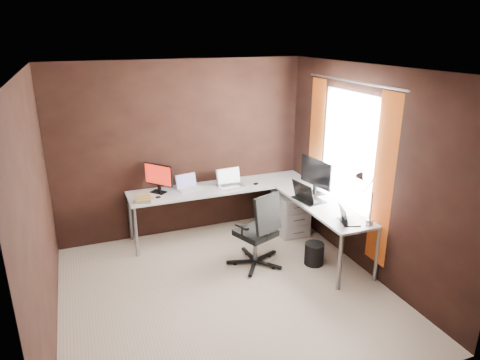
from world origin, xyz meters
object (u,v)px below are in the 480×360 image
Objects in this scene: monitor_left at (158,177)px; laptop_black_small at (347,219)px; laptop_white at (188,186)px; office_chair at (257,244)px; laptop_black_big at (307,197)px; drawer_pedestal at (290,213)px; monitor_right at (316,174)px; desk_lamp at (364,192)px; book_stack at (143,199)px; laptop_silver at (230,182)px; wastebasket at (314,254)px.

monitor_left is 1.24× the size of laptop_black_small.
office_chair is (0.59, -1.13, -0.48)m from laptop_white.
laptop_white is at bearing 43.82° from laptop_black_big.
monitor_left is 0.92× the size of laptop_black_big.
monitor_left reaches higher than drawer_pedestal.
monitor_right reaches higher than laptop_black_big.
laptop_black_big is at bearing -47.18° from laptop_white.
drawer_pedestal is 1.36× the size of laptop_black_big.
office_chair reaches higher than laptop_black_big.
desk_lamp is at bearing -108.37° from laptop_black_small.
laptop_black_big is at bearing -20.60° from book_stack.
book_stack is at bearing -169.20° from laptop_white.
drawer_pedestal is 1.85× the size of laptop_black_small.
monitor_right reaches higher than laptop_black_small.
laptop_black_small is (0.85, -1.68, -0.01)m from laptop_silver.
monitor_right is 1.05m from desk_lamp.
wastebasket is (1.68, -1.39, -0.82)m from monitor_left.
laptop_silver is at bearing 44.63° from laptop_black_small.
desk_lamp is 1.13m from wastebasket.
wastebasket is at bearing -99.07° from drawer_pedestal.
monitor_right is 2.27× the size of book_stack.
laptop_white is at bearing 57.16° from laptop_black_small.
drawer_pedestal is at bearing -26.98° from laptop_white.
monitor_left reaches higher than office_chair.
laptop_silver is 1.43× the size of book_stack.
monitor_left is 2.15m from monitor_right.
wastebasket is at bearing 160.64° from laptop_black_big.
desk_lamp is at bearing -173.78° from laptop_black_big.
laptop_silver is at bearing 130.24° from desk_lamp.
laptop_white is 2.47m from desk_lamp.
laptop_white is 1.03× the size of laptop_black_small.
monitor_right is 1.77× the size of laptop_white.
laptop_black_small is at bearing -66.30° from wastebasket.
desk_lamp is at bearing 170.62° from monitor_right.
monitor_left is 1.07× the size of laptop_silver.
desk_lamp reaches higher than office_chair.
monitor_left reaches higher than book_stack.
laptop_white reaches higher than drawer_pedestal.
monitor_right is 0.96× the size of desk_lamp.
office_chair reaches higher than laptop_black_small.
laptop_black_small is (0.10, -0.76, -0.01)m from laptop_black_big.
laptop_black_big is 0.76m from laptop_black_small.
laptop_silver is at bearing 29.70° from laptop_black_big.
office_chair is at bearing 90.00° from laptop_black_big.
drawer_pedestal reaches higher than wastebasket.
laptop_black_small is at bearing -89.21° from drawer_pedestal.
monitor_left is 1.54× the size of book_stack.
laptop_black_big is 0.71× the size of desk_lamp.
drawer_pedestal is at bearing -25.30° from laptop_silver.
laptop_black_big is at bearing -54.19° from laptop_silver.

